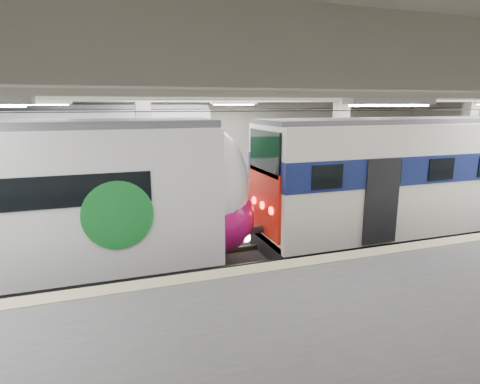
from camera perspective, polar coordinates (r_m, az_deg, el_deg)
name	(u,v)px	position (r m, az deg, el deg)	size (l,w,h in m)	color
station_hall	(278,167)	(10.85, 5.44, 3.54)	(36.00, 24.00, 5.75)	black
modern_emu	(24,209)	(11.95, -28.39, -2.15)	(13.96, 2.88, 4.50)	white
older_rer	(430,175)	(16.41, 25.36, 2.14)	(13.41, 2.96, 4.43)	white
far_train	(3,169)	(17.50, -30.68, 2.80)	(15.49, 3.45, 4.87)	white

